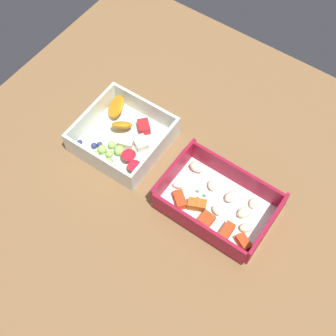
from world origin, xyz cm
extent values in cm
cube|color=brown|center=(0.00, 0.00, 1.00)|extent=(80.00, 80.00, 2.00)
cube|color=white|center=(-12.07, 0.46, 2.30)|extent=(19.81, 13.33, 0.60)
cube|color=maroon|center=(-21.66, 0.44, 4.94)|extent=(0.63, 13.29, 4.69)
cube|color=maroon|center=(-2.48, 0.48, 4.94)|extent=(0.63, 13.29, 4.69)
cube|color=maroon|center=(-12.09, 6.80, 4.94)|extent=(18.58, 0.65, 4.69)
cube|color=maroon|center=(-12.06, -5.88, 4.94)|extent=(18.58, 0.65, 4.69)
ellipsoid|color=beige|center=(-17.22, -3.51, 3.32)|extent=(2.12, 2.46, 1.03)
ellipsoid|color=beige|center=(-9.37, -2.31, 3.40)|extent=(2.74, 2.78, 1.15)
ellipsoid|color=beige|center=(-13.45, -2.33, 3.59)|extent=(2.72, 3.28, 1.42)
ellipsoid|color=beige|center=(-16.89, -0.96, 3.55)|extent=(2.87, 3.27, 1.36)
ellipsoid|color=beige|center=(-18.61, 1.24, 3.47)|extent=(2.96, 3.01, 1.24)
ellipsoid|color=beige|center=(-5.09, -3.83, 3.64)|extent=(3.09, 2.26, 1.48)
ellipsoid|color=beige|center=(-12.75, 1.37, 3.37)|extent=(2.60, 2.21, 1.10)
ellipsoid|color=beige|center=(-4.29, 1.06, 3.32)|extent=(2.50, 2.38, 1.02)
cube|color=#AD5B1E|center=(-9.30, 2.57, 3.50)|extent=(3.71, 2.98, 1.79)
cube|color=red|center=(-16.21, 3.87, 3.41)|extent=(1.70, 3.29, 1.63)
cube|color=red|center=(-12.15, 3.90, 3.26)|extent=(2.49, 2.61, 1.33)
cube|color=red|center=(-19.60, 3.94, 3.47)|extent=(3.30, 2.72, 1.75)
cube|color=red|center=(-6.22, 3.50, 3.41)|extent=(3.68, 3.43, 1.62)
cube|color=#387A33|center=(-8.48, 1.07, 2.70)|extent=(0.60, 0.40, 0.20)
cube|color=#387A33|center=(-13.37, -1.78, 2.70)|extent=(0.60, 0.40, 0.20)
cube|color=#387A33|center=(-16.74, -3.70, 2.70)|extent=(0.60, 0.40, 0.20)
cube|color=#387A33|center=(-9.18, -0.31, 2.70)|extent=(0.60, 0.40, 0.20)
cube|color=#387A33|center=(-7.66, -0.30, 2.70)|extent=(0.60, 0.40, 0.20)
cube|color=silver|center=(10.13, -1.14, 2.30)|extent=(16.21, 15.91, 0.60)
cube|color=silver|center=(2.49, -1.29, 4.82)|extent=(0.91, 15.60, 4.44)
cube|color=silver|center=(17.78, -0.98, 4.82)|extent=(0.91, 15.60, 4.44)
cube|color=silver|center=(9.98, 6.36, 4.82)|extent=(14.70, 0.90, 4.44)
cube|color=silver|center=(10.28, -8.63, 4.82)|extent=(14.70, 0.90, 4.44)
ellipsoid|color=orange|center=(15.10, -5.41, 4.88)|extent=(6.36, 6.40, 4.36)
ellipsoid|color=orange|center=(11.55, -2.72, 4.70)|extent=(5.43, 5.33, 3.99)
cube|color=red|center=(8.44, -5.46, 3.47)|extent=(3.62, 3.56, 1.74)
cube|color=#F4EACC|center=(6.58, -2.04, 3.49)|extent=(3.67, 3.43, 1.77)
cube|color=#F4EACC|center=(9.02, -0.60, 3.45)|extent=(3.37, 2.95, 1.70)
sphere|color=#9ECC60|center=(11.73, 3.25, 3.47)|extent=(1.74, 1.74, 1.74)
sphere|color=#9ECC60|center=(8.94, 4.83, 3.50)|extent=(1.80, 1.80, 1.80)
sphere|color=#9ECC60|center=(10.04, 3.21, 3.33)|extent=(1.46, 1.46, 1.46)
sphere|color=#9ECC60|center=(10.95, 1.36, 3.37)|extent=(1.54, 1.54, 1.54)
sphere|color=#9ECC60|center=(8.89, 1.64, 3.59)|extent=(1.97, 1.97, 1.97)
sphere|color=#9ECC60|center=(12.01, 4.86, 3.36)|extent=(1.52, 1.52, 1.52)
cone|color=red|center=(6.32, 1.91, 3.68)|extent=(2.69, 2.69, 2.15)
cone|color=red|center=(4.10, 3.07, 3.60)|extent=(2.50, 2.50, 2.00)
sphere|color=navy|center=(16.44, 4.31, 3.11)|extent=(1.01, 1.01, 1.01)
sphere|color=navy|center=(13.66, 3.40, 3.19)|extent=(1.19, 1.19, 1.19)
sphere|color=navy|center=(13.00, 2.54, 3.14)|extent=(1.08, 1.08, 1.08)
camera|label=1|loc=(-25.73, 34.64, 77.14)|focal=49.57mm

